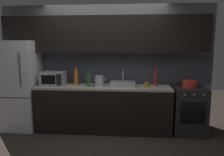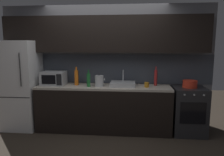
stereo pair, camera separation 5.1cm
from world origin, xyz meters
The scene contains 14 objects.
ground_plane centered at (0.00, 0.00, 0.00)m, with size 10.00×10.00×0.00m, color #2D261E.
back_wall centered at (0.00, 1.20, 1.55)m, with size 4.35×0.44×2.50m.
counter_run centered at (0.00, 0.90, 0.45)m, with size 2.61×0.60×0.90m.
refrigerator centered at (-1.68, 0.90, 0.89)m, with size 0.68×0.69×1.78m.
oven_range centered at (1.64, 0.90, 0.45)m, with size 0.60×0.62×0.90m.
microwave centered at (-1.00, 0.92, 1.04)m, with size 0.46×0.35×0.27m.
sink_basin centered at (0.38, 0.93, 0.94)m, with size 0.48×0.38×0.30m.
kettle centered at (-0.07, 0.84, 1.01)m, with size 0.20×0.16×0.24m.
wine_bottle_red centered at (1.02, 1.04, 1.06)m, with size 0.06×0.06×0.38m.
wine_bottle_green centered at (-0.27, 0.80, 1.04)m, with size 0.07×0.07×0.33m.
wine_bottle_orange centered at (-0.55, 0.95, 1.05)m, with size 0.08×0.08×0.37m.
wine_bottle_dark centered at (-0.57, 1.06, 1.04)m, with size 0.07×0.07×0.33m.
mug_amber centered at (0.84, 0.85, 0.95)m, with size 0.09×0.09×0.09m, color #B27019.
cooking_pot centered at (1.64, 0.90, 0.97)m, with size 0.27×0.27×0.14m.
Camera 2 is at (0.55, -3.17, 1.71)m, focal length 34.29 mm.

